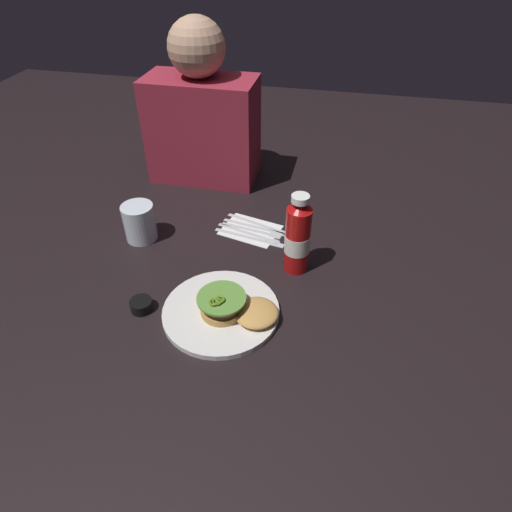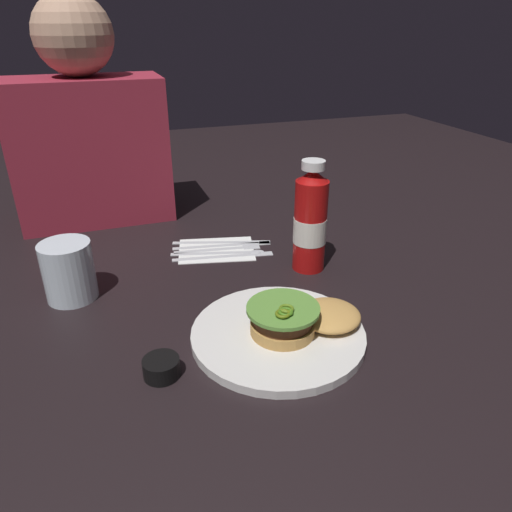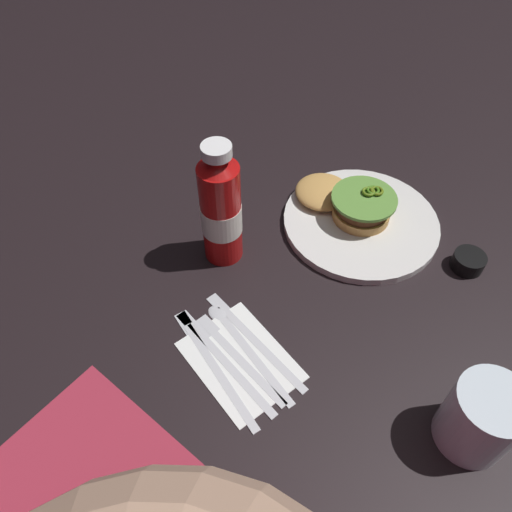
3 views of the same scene
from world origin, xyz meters
name	(u,v)px [view 1 (image 1 of 3)]	position (x,y,z in m)	size (l,w,h in m)	color
ground_plane	(186,274)	(0.00, 0.00, 0.00)	(3.00, 3.00, 0.00)	black
dinner_plate	(221,311)	(0.13, -0.12, 0.01)	(0.27, 0.27, 0.01)	silver
burger_sandwich	(235,307)	(0.16, -0.12, 0.03)	(0.19, 0.11, 0.05)	tan
ketchup_bottle	(298,237)	(0.27, 0.09, 0.10)	(0.06, 0.06, 0.22)	#B0100F
water_glass	(140,222)	(-0.18, 0.12, 0.05)	(0.09, 0.09, 0.11)	silver
condiment_cup	(141,305)	(-0.06, -0.14, 0.01)	(0.05, 0.05, 0.03)	black
napkin	(250,230)	(0.12, 0.23, 0.00)	(0.16, 0.12, 0.00)	white
steak_knife	(253,238)	(0.14, 0.18, 0.00)	(0.21, 0.05, 0.00)	silver
spoon_utensil	(257,235)	(0.14, 0.20, 0.00)	(0.20, 0.07, 0.00)	silver
fork_utensil	(256,230)	(0.14, 0.22, 0.00)	(0.19, 0.05, 0.00)	silver
butter_knife	(262,228)	(0.15, 0.24, 0.00)	(0.22, 0.05, 0.00)	silver
table_knife	(264,225)	(0.15, 0.25, 0.00)	(0.21, 0.08, 0.00)	silver
diner_person	(202,116)	(-0.11, 0.51, 0.22)	(0.35, 0.18, 0.51)	maroon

